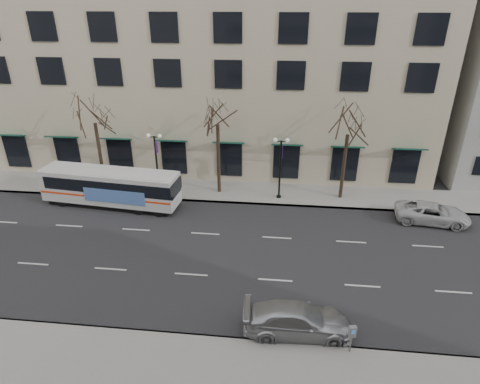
# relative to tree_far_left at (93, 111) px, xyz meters

# --- Properties ---
(ground) EXTENTS (160.00, 160.00, 0.00)m
(ground) POSITION_rel_tree_far_left_xyz_m (10.00, -8.80, -6.70)
(ground) COLOR black
(ground) RESTS_ON ground
(sidewalk_far) EXTENTS (80.00, 4.00, 0.15)m
(sidewalk_far) POSITION_rel_tree_far_left_xyz_m (15.00, 0.20, -6.62)
(sidewalk_far) COLOR gray
(sidewalk_far) RESTS_ON ground
(building_hotel) EXTENTS (40.00, 20.00, 24.00)m
(building_hotel) POSITION_rel_tree_far_left_xyz_m (8.00, 12.20, 5.30)
(building_hotel) COLOR #C6B597
(building_hotel) RESTS_ON ground
(tree_far_left) EXTENTS (3.60, 3.60, 8.34)m
(tree_far_left) POSITION_rel_tree_far_left_xyz_m (0.00, 0.00, 0.00)
(tree_far_left) COLOR black
(tree_far_left) RESTS_ON ground
(tree_far_mid) EXTENTS (3.60, 3.60, 8.55)m
(tree_far_mid) POSITION_rel_tree_far_left_xyz_m (10.00, 0.00, 0.21)
(tree_far_mid) COLOR black
(tree_far_mid) RESTS_ON ground
(tree_far_right) EXTENTS (3.60, 3.60, 8.06)m
(tree_far_right) POSITION_rel_tree_far_left_xyz_m (20.00, 0.00, -0.28)
(tree_far_right) COLOR black
(tree_far_right) RESTS_ON ground
(lamp_post_left) EXTENTS (1.22, 0.45, 5.21)m
(lamp_post_left) POSITION_rel_tree_far_left_xyz_m (5.01, -0.60, -3.75)
(lamp_post_left) COLOR black
(lamp_post_left) RESTS_ON ground
(lamp_post_right) EXTENTS (1.22, 0.45, 5.21)m
(lamp_post_right) POSITION_rel_tree_far_left_xyz_m (15.01, -0.60, -3.75)
(lamp_post_right) COLOR black
(lamp_post_right) RESTS_ON ground
(city_bus) EXTENTS (11.02, 3.42, 2.94)m
(city_bus) POSITION_rel_tree_far_left_xyz_m (1.98, -3.01, -5.09)
(city_bus) COLOR silver
(city_bus) RESTS_ON ground
(silver_car) EXTENTS (5.38, 2.39, 1.53)m
(silver_car) POSITION_rel_tree_far_left_xyz_m (16.17, -15.00, -5.93)
(silver_car) COLOR #B0B2B8
(silver_car) RESTS_ON ground
(white_pickup) EXTENTS (5.42, 3.00, 1.44)m
(white_pickup) POSITION_rel_tree_far_left_xyz_m (26.20, -3.10, -5.98)
(white_pickup) COLOR beige
(white_pickup) RESTS_ON ground
(pay_station) EXTENTS (0.35, 0.25, 1.49)m
(pay_station) POSITION_rel_tree_far_left_xyz_m (18.56, -16.10, -5.47)
(pay_station) COLOR gray
(pay_station) RESTS_ON sidewalk_near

